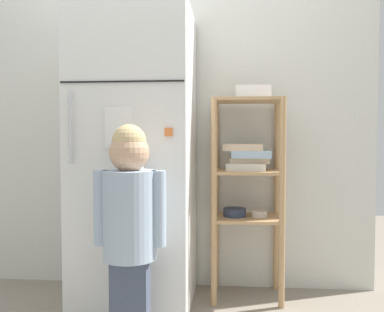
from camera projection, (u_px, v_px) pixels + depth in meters
The scene contains 6 objects.
ground_plane at pixel (168, 306), 2.43m from camera, with size 6.00×6.00×0.00m, color gray.
kitchen_wall_back at pixel (176, 119), 2.75m from camera, with size 2.59×0.03×2.23m, color silver.
refrigerator at pixel (137, 160), 2.43m from camera, with size 0.65×0.69×1.73m.
child_standing at pixel (130, 214), 1.91m from camera, with size 0.34×0.25×1.06m.
pantry_shelf_unit at pixel (247, 175), 2.53m from camera, with size 0.43×0.33×1.23m.
fruit_bin at pixel (256, 93), 2.50m from camera, with size 0.22×0.17×0.08m.
Camera 1 is at (0.35, -2.36, 1.00)m, focal length 38.64 mm.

